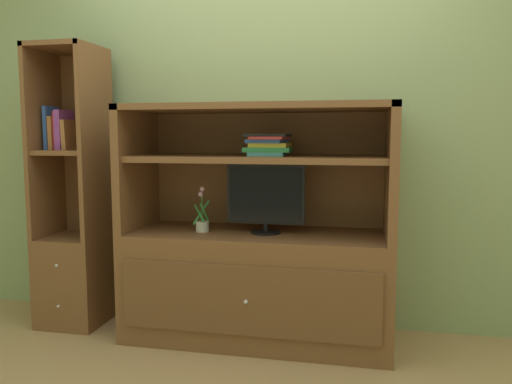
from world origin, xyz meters
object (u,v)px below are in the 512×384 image
object	(u,v)px
media_console	(258,262)
bookshelf_tall	(75,232)
upright_book_row	(61,131)
tv_monitor	(266,197)
magazine_stack	(269,145)
potted_plant	(202,222)

from	to	relation	value
media_console	bookshelf_tall	xyz separation A→B (m)	(-1.23, 0.01, 0.14)
upright_book_row	tv_monitor	bearing A→B (deg)	-0.51
magazine_stack	upright_book_row	distance (m)	1.36
tv_monitor	bookshelf_tall	size ratio (longest dim) A/B	0.26
magazine_stack	tv_monitor	bearing A→B (deg)	-146.25
media_console	potted_plant	world-z (taller)	media_console
media_console	potted_plant	bearing A→B (deg)	-171.52
media_console	potted_plant	size ratio (longest dim) A/B	5.77
tv_monitor	magazine_stack	xyz separation A→B (m)	(0.02, 0.01, 0.31)
potted_plant	upright_book_row	distance (m)	1.10
tv_monitor	magazine_stack	size ratio (longest dim) A/B	1.51
magazine_stack	bookshelf_tall	distance (m)	1.42
media_console	bookshelf_tall	size ratio (longest dim) A/B	0.88
potted_plant	magazine_stack	size ratio (longest dim) A/B	0.89
magazine_stack	bookshelf_tall	xyz separation A→B (m)	(-1.29, 0.01, -0.57)
bookshelf_tall	upright_book_row	world-z (taller)	bookshelf_tall
magazine_stack	upright_book_row	bearing A→B (deg)	179.92
tv_monitor	media_console	bearing A→B (deg)	162.04
bookshelf_tall	upright_book_row	distance (m)	0.66
bookshelf_tall	potted_plant	bearing A→B (deg)	-3.61
potted_plant	bookshelf_tall	bearing A→B (deg)	176.39
media_console	bookshelf_tall	distance (m)	1.24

